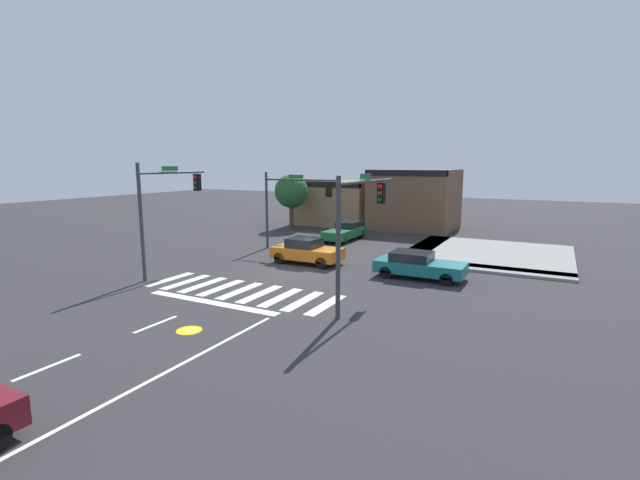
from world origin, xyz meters
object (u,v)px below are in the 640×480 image
car_green (346,231)px  car_teal (418,265)px  traffic_signal_southeast (361,213)px  roadside_tree (291,191)px  traffic_signal_southwest (167,199)px  car_orange (307,251)px  traffic_signal_northwest (294,197)px

car_green → car_teal: 12.12m
traffic_signal_southeast → roadside_tree: bearing=38.7°
traffic_signal_southwest → roadside_tree: traffic_signal_southwest is taller
traffic_signal_southeast → car_green: size_ratio=1.21×
car_orange → roadside_tree: bearing=124.9°
car_teal → traffic_signal_southwest: bearing=-156.0°
traffic_signal_southeast → car_teal: bearing=-10.5°
traffic_signal_southeast → roadside_tree: traffic_signal_southeast is taller
traffic_signal_southeast → car_green: (-7.20, 14.34, -3.14)m
car_green → car_orange: bearing=9.2°
roadside_tree → car_green: bearing=-25.6°
roadside_tree → traffic_signal_southwest: bearing=-79.8°
traffic_signal_southeast → car_orange: (-5.79, 5.70, -3.10)m
traffic_signal_northwest → car_green: size_ratio=1.12×
car_orange → roadside_tree: (-8.36, 11.97, 2.61)m
traffic_signal_southeast → traffic_signal_northwest: (-8.53, 8.77, -0.22)m
car_teal → roadside_tree: 19.67m
car_teal → roadside_tree: roadside_tree is taller
car_orange → car_teal: car_orange is taller
traffic_signal_southeast → traffic_signal_northwest: traffic_signal_southeast is taller
traffic_signal_southwest → roadside_tree: bearing=10.2°
traffic_signal_southwest → traffic_signal_southeast: traffic_signal_southwest is taller
car_teal → traffic_signal_southeast: bearing=-100.5°
traffic_signal_southwest → car_teal: bearing=-66.0°
traffic_signal_southwest → car_orange: (5.21, 5.62, -3.26)m
car_teal → car_orange: bearing=177.7°
traffic_signal_northwest → car_teal: 10.52m
traffic_signal_northwest → roadside_tree: (-5.63, 8.90, -0.27)m
car_green → roadside_tree: roadside_tree is taller
traffic_signal_southeast → roadside_tree: 22.64m
traffic_signal_northwest → car_teal: (9.53, -3.35, -2.95)m
traffic_signal_southwest → traffic_signal_northwest: (2.48, 8.69, -0.37)m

